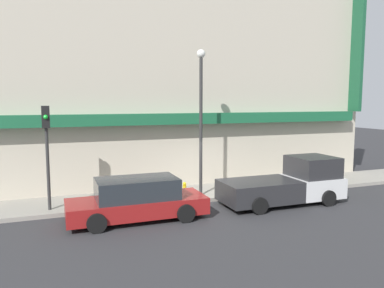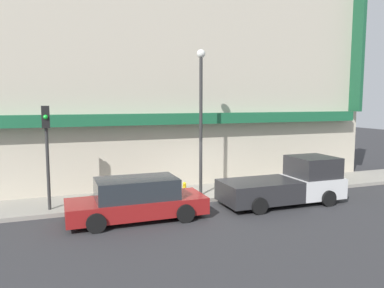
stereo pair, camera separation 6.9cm
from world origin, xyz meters
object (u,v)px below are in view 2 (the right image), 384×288
object	(u,v)px
pickup_truck	(289,184)
street_lamp	(201,107)
parked_car	(137,200)
traffic_light	(47,139)
fire_hydrant	(184,190)

from	to	relation	value
pickup_truck	street_lamp	xyz separation A→B (m)	(-3.18, 1.89, 3.17)
parked_car	traffic_light	distance (m)	4.02
parked_car	street_lamp	xyz separation A→B (m)	(3.20, 1.89, 3.25)
pickup_truck	parked_car	xyz separation A→B (m)	(-6.37, -0.00, -0.09)
traffic_light	pickup_truck	bearing A→B (deg)	-10.73
parked_car	fire_hydrant	distance (m)	3.06
pickup_truck	fire_hydrant	bearing A→B (deg)	155.49
parked_car	street_lamp	size ratio (longest dim) A/B	0.79
parked_car	traffic_light	bearing A→B (deg)	150.16
pickup_truck	parked_car	bearing A→B (deg)	-179.51
parked_car	street_lamp	distance (m)	4.94
pickup_truck	fire_hydrant	size ratio (longest dim) A/B	8.01
pickup_truck	traffic_light	bearing A→B (deg)	169.76
street_lamp	pickup_truck	bearing A→B (deg)	-30.71
pickup_truck	street_lamp	bearing A→B (deg)	149.78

